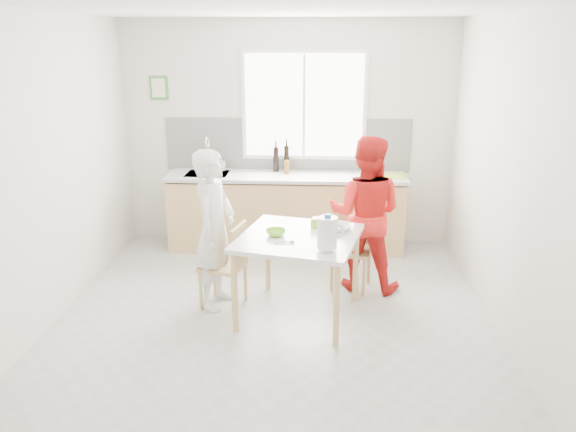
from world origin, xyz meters
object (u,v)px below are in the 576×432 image
object	(u,v)px
person_red	(365,214)
wine_bottle_b	(276,159)
milk_jug	(328,233)
person_white	(215,230)
wine_bottle_a	(287,158)
bowl_white	(338,227)
chair_far	(353,244)
dining_table	(299,244)
chair_left	(229,262)
bowl_green	(276,233)

from	to	relation	value
person_red	wine_bottle_b	bearing A→B (deg)	-39.02
person_red	milk_jug	xyz separation A→B (m)	(-0.39, -1.02, 0.15)
person_white	wine_bottle_a	world-z (taller)	person_white
person_white	bowl_white	bearing A→B (deg)	-77.40
chair_far	person_red	world-z (taller)	person_red
person_white	milk_jug	size ratio (longest dim) A/B	5.19
person_red	wine_bottle_b	size ratio (longest dim) A/B	5.28
milk_jug	person_red	bearing A→B (deg)	82.51
chair_far	wine_bottle_b	bearing A→B (deg)	138.64
dining_table	chair_left	xyz separation A→B (m)	(-0.67, 0.16, -0.25)
chair_left	person_white	bearing A→B (deg)	-90.00
bowl_green	wine_bottle_a	world-z (taller)	wine_bottle_a
milk_jug	wine_bottle_b	size ratio (longest dim) A/B	0.98
chair_left	wine_bottle_b	distance (m)	1.92
bowl_white	wine_bottle_b	bearing A→B (deg)	111.59
dining_table	bowl_green	size ratio (longest dim) A/B	6.99
chair_far	bowl_green	size ratio (longest dim) A/B	4.72
wine_bottle_b	bowl_white	bearing A→B (deg)	-68.41
milk_jug	wine_bottle_b	xyz separation A→B (m)	(-0.61, 2.30, 0.13)
person_red	wine_bottle_b	xyz separation A→B (m)	(-0.99, 1.28, 0.28)
person_red	chair_far	bearing A→B (deg)	-6.78
dining_table	chair_left	distance (m)	0.73
chair_far	person_red	bearing A→B (deg)	-6.78
dining_table	chair_left	bearing A→B (deg)	166.72
person_red	person_white	bearing A→B (deg)	31.88
dining_table	wine_bottle_a	world-z (taller)	wine_bottle_a
wine_bottle_b	dining_table	bearing A→B (deg)	-79.70
chair_far	wine_bottle_b	world-z (taller)	wine_bottle_b
chair_far	bowl_white	size ratio (longest dim) A/B	3.44
dining_table	person_white	bearing A→B (deg)	166.72
chair_left	bowl_green	xyz separation A→B (m)	(0.46, -0.16, 0.36)
bowl_white	wine_bottle_b	world-z (taller)	wine_bottle_b
chair_left	person_white	size ratio (longest dim) A/B	0.54
bowl_white	wine_bottle_a	world-z (taller)	wine_bottle_a
bowl_green	wine_bottle_b	world-z (taller)	wine_bottle_b
wine_bottle_b	wine_bottle_a	bearing A→B (deg)	0.81
person_white	person_red	size ratio (longest dim) A/B	0.96
person_white	wine_bottle_a	distance (m)	1.88
chair_far	person_white	size ratio (longest dim) A/B	0.54
chair_left	wine_bottle_a	xyz separation A→B (m)	(0.44, 1.80, 0.63)
milk_jug	bowl_green	bearing A→B (deg)	156.41
milk_jug	wine_bottle_a	world-z (taller)	wine_bottle_a
chair_left	wine_bottle_a	bearing A→B (deg)	179.45
chair_left	wine_bottle_b	xyz separation A→B (m)	(0.31, 1.80, 0.62)
person_white	chair_far	bearing A→B (deg)	-55.18
chair_left	person_white	world-z (taller)	person_white
bowl_green	wine_bottle_b	distance (m)	1.98
chair_left	milk_jug	world-z (taller)	milk_jug
person_white	dining_table	bearing A→B (deg)	-90.00
person_red	wine_bottle_a	size ratio (longest dim) A/B	4.95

